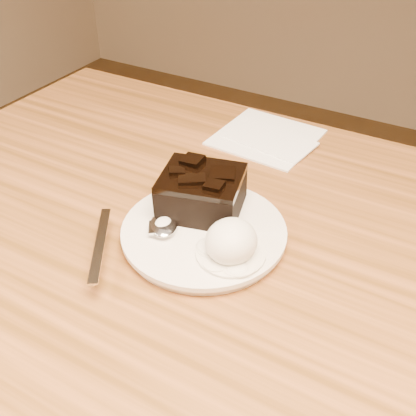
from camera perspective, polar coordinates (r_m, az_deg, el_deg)
The scene contains 8 objects.
plate at distance 0.60m, azimuth -0.47°, elevation -2.94°, with size 0.20×0.20×0.02m, color white.
brownie at distance 0.61m, azimuth -0.72°, elevation 1.58°, with size 0.10×0.08×0.05m, color black.
ice_cream_scoop at distance 0.54m, azimuth 2.69°, elevation -3.82°, with size 0.06×0.06×0.05m, color white.
melt_puddle at distance 0.56m, azimuth 2.63°, elevation -5.26°, with size 0.08×0.08×0.00m, color white.
spoon at distance 0.59m, azimuth -5.17°, elevation -2.07°, with size 0.04×0.19×0.01m, color silver, non-canonical shape.
napkin at distance 0.81m, azimuth 6.72°, elevation 8.18°, with size 0.15×0.15×0.01m, color white.
crumb_a at distance 0.61m, azimuth 0.14°, elevation -1.14°, with size 0.01×0.01×0.00m, color black.
crumb_b at distance 0.54m, azimuth 2.47°, elevation -6.91°, with size 0.01×0.01×0.00m, color black.
Camera 1 is at (0.12, -0.35, 1.14)m, focal length 42.80 mm.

